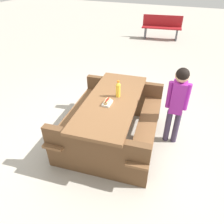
% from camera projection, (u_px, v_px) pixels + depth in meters
% --- Properties ---
extents(ground_plane, '(30.00, 30.00, 0.00)m').
position_uv_depth(ground_plane, '(112.00, 137.00, 3.54)').
color(ground_plane, '#ADA599').
rests_on(ground_plane, ground).
extents(picnic_table, '(1.97, 1.63, 0.75)m').
position_uv_depth(picnic_table, '(112.00, 116.00, 3.29)').
color(picnic_table, brown).
rests_on(picnic_table, ground).
extents(soda_bottle, '(0.07, 0.07, 0.26)m').
position_uv_depth(soda_bottle, '(118.00, 89.00, 3.12)').
color(soda_bottle, yellow).
rests_on(soda_bottle, picnic_table).
extents(hotdog_tray, '(0.19, 0.12, 0.08)m').
position_uv_depth(hotdog_tray, '(107.00, 102.00, 2.99)').
color(hotdog_tray, white).
rests_on(hotdog_tray, picnic_table).
extents(child_in_coat, '(0.21, 0.31, 1.28)m').
position_uv_depth(child_in_coat, '(178.00, 98.00, 3.02)').
color(child_in_coat, '#3F334C').
rests_on(child_in_coat, ground).
extents(park_bench_near, '(0.64, 1.55, 0.85)m').
position_uv_depth(park_bench_near, '(162.00, 27.00, 8.14)').
color(park_bench_near, maroon).
rests_on(park_bench_near, ground).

